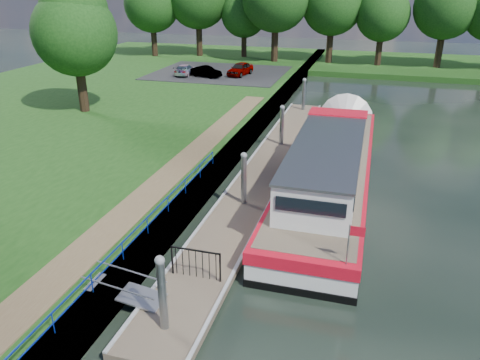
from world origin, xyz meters
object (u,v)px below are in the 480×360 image
(barge, at_px, (331,163))
(car_b, at_px, (206,72))
(car_a, at_px, (240,69))
(car_c, at_px, (185,70))
(pontoon, at_px, (265,172))

(barge, height_order, car_b, barge)
(barge, bearing_deg, car_a, 116.47)
(car_b, bearing_deg, car_c, 97.66)
(pontoon, relative_size, car_b, 9.01)
(car_a, bearing_deg, car_b, -138.46)
(pontoon, xyz_separation_m, barge, (3.60, 0.06, 0.90))
(pontoon, relative_size, barge, 1.42)
(pontoon, bearing_deg, barge, 1.03)
(car_a, distance_m, car_b, 3.64)
(car_a, height_order, car_b, car_a)
(car_c, bearing_deg, car_b, 165.65)
(car_b, bearing_deg, pontoon, -135.01)
(pontoon, xyz_separation_m, car_a, (-8.35, 24.06, 1.32))
(barge, xyz_separation_m, car_a, (-11.95, 24.00, 0.41))
(car_b, xyz_separation_m, car_c, (-2.55, 0.45, 0.00))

